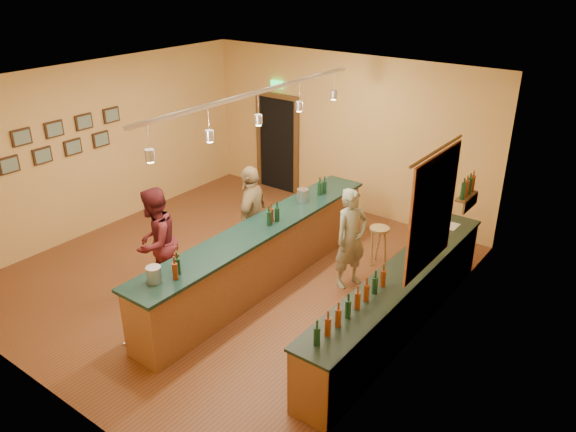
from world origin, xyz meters
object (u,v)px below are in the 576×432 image
Objects in this scene: back_counter at (398,301)px; customer_b at (252,217)px; bar_stool at (379,235)px; tasting_bar at (261,251)px; bartender at (351,239)px; customer_a at (155,243)px.

customer_b is (-2.87, 0.26, 0.41)m from back_counter.
customer_b reaches higher than bar_stool.
bartender is (1.13, 0.86, 0.22)m from tasting_bar.
bartender is 3.04m from customer_a.
customer_a is (-2.28, -2.01, 0.05)m from bartender.
customer_b is at bearing -143.32° from bar_stool.
customer_b is at bearing 141.29° from tasting_bar.
back_counter is 2.33m from tasting_bar.
customer_a reaches higher than back_counter.
back_counter is 2.53× the size of customer_b.
customer_b is at bearing 140.79° from customer_a.
customer_a is (-3.47, -1.33, 0.39)m from back_counter.
bartender is 0.94× the size of customer_a.
back_counter reaches higher than bar_stool.
back_counter is 2.58× the size of customer_a.
back_counter is at bearing 92.48° from customer_a.
customer_b is (-0.55, 0.44, 0.29)m from tasting_bar.
bartender is at bearing 150.32° from back_counter.
tasting_bar is at bearing 146.49° from bartender.
customer_a reaches higher than tasting_bar.
bartender is 0.91m from bar_stool.
customer_a is 0.98× the size of customer_b.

